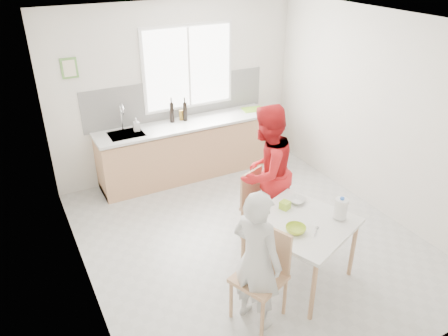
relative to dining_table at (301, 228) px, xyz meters
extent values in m
plane|color=#B7B7B2|center=(-0.11, 0.90, -0.69)|extent=(4.50, 4.50, 0.00)
plane|color=silver|center=(-0.11, 3.15, 0.66)|extent=(4.00, 0.00, 4.00)
plane|color=silver|center=(-0.11, -1.35, 0.66)|extent=(4.00, 0.00, 4.00)
plane|color=silver|center=(-2.11, 0.90, 0.66)|extent=(0.00, 4.50, 4.50)
plane|color=silver|center=(1.89, 0.90, 0.66)|extent=(0.00, 4.50, 4.50)
plane|color=white|center=(-0.11, 0.90, 2.01)|extent=(4.50, 4.50, 0.00)
cube|color=white|center=(0.09, 3.13, 1.01)|extent=(1.50, 0.03, 1.30)
cube|color=white|center=(0.09, 3.11, 1.01)|extent=(1.40, 0.02, 1.20)
cube|color=white|center=(0.09, 3.11, 1.01)|extent=(0.03, 0.03, 1.20)
cube|color=white|center=(-0.11, 3.14, 0.54)|extent=(3.00, 0.02, 0.65)
cube|color=#5D9744|center=(-1.66, 3.13, 1.21)|extent=(0.22, 0.02, 0.28)
cube|color=beige|center=(-1.66, 3.12, 1.21)|extent=(0.16, 0.01, 0.22)
cube|color=tan|center=(-0.11, 2.85, -0.26)|extent=(2.80, 0.60, 0.86)
cube|color=#3F3326|center=(-0.11, 2.85, -0.64)|extent=(2.80, 0.54, 0.10)
cube|color=silver|center=(-0.11, 2.85, 0.21)|extent=(2.84, 0.64, 0.04)
cube|color=#A5A5AA|center=(-1.06, 2.85, 0.22)|extent=(0.50, 0.40, 0.03)
cylinder|color=silver|center=(-1.06, 3.01, 0.41)|extent=(0.02, 0.02, 0.36)
torus|color=silver|center=(-1.06, 2.94, 0.59)|extent=(0.02, 0.18, 0.18)
cube|color=white|center=(0.00, 0.00, 0.06)|extent=(1.30, 1.30, 0.04)
cylinder|color=tan|center=(-0.24, -0.57, -0.34)|extent=(0.05, 0.05, 0.71)
cylinder|color=tan|center=(-0.57, 0.24, -0.34)|extent=(0.05, 0.05, 0.71)
cylinder|color=tan|center=(0.57, -0.24, -0.34)|extent=(0.05, 0.05, 0.71)
cylinder|color=tan|center=(0.24, 0.57, -0.34)|extent=(0.05, 0.05, 0.71)
cube|color=tan|center=(-0.70, -0.28, -0.20)|extent=(0.59, 0.59, 0.04)
cube|color=tan|center=(-0.51, -0.20, 0.05)|extent=(0.19, 0.41, 0.47)
cylinder|color=tan|center=(-0.95, -0.17, -0.46)|extent=(0.04, 0.04, 0.46)
cylinder|color=tan|center=(-0.80, -0.53, -0.46)|extent=(0.04, 0.04, 0.46)
cylinder|color=tan|center=(-0.59, -0.03, -0.46)|extent=(0.04, 0.04, 0.46)
cylinder|color=tan|center=(-0.44, -0.39, -0.46)|extent=(0.04, 0.04, 0.46)
cube|color=tan|center=(0.05, 0.83, -0.24)|extent=(0.55, 0.55, 0.04)
cube|color=tan|center=(-0.02, 1.00, 0.01)|extent=(0.39, 0.18, 0.44)
cylinder|color=tan|center=(-0.05, 0.59, -0.47)|extent=(0.04, 0.04, 0.43)
cylinder|color=tan|center=(0.28, 0.73, -0.47)|extent=(0.04, 0.04, 0.43)
cylinder|color=tan|center=(-0.19, 0.93, -0.47)|extent=(0.04, 0.04, 0.43)
cylinder|color=tan|center=(0.15, 1.06, -0.47)|extent=(0.04, 0.04, 0.43)
imported|color=silver|center=(-0.75, -0.30, 0.07)|extent=(0.54, 0.65, 1.51)
imported|color=red|center=(0.14, 0.95, 0.19)|extent=(1.04, 0.94, 1.76)
imported|color=#AED030|center=(-0.17, -0.12, 0.11)|extent=(0.28, 0.28, 0.07)
imported|color=silver|center=(0.19, 0.34, 0.10)|extent=(0.26, 0.26, 0.05)
cylinder|color=white|center=(0.40, -0.14, 0.21)|extent=(0.14, 0.14, 0.22)
cylinder|color=blue|center=(0.40, -0.14, 0.33)|extent=(0.05, 0.05, 0.03)
torus|color=white|center=(0.47, -0.14, 0.23)|extent=(0.11, 0.06, 0.11)
cube|color=#9BC62D|center=(-0.01, 0.30, 0.12)|extent=(0.13, 0.13, 0.09)
cylinder|color=#A5A5AA|center=(0.01, -0.23, 0.09)|extent=(0.13, 0.12, 0.01)
cube|color=#90D431|center=(1.12, 2.86, 0.24)|extent=(0.39, 0.31, 0.01)
cylinder|color=black|center=(-0.28, 2.97, 0.39)|extent=(0.07, 0.07, 0.32)
cylinder|color=black|center=(-0.08, 2.94, 0.38)|extent=(0.07, 0.07, 0.30)
cylinder|color=olive|center=(-0.13, 2.98, 0.31)|extent=(0.06, 0.06, 0.16)
imported|color=#999999|center=(-0.88, 2.90, 0.33)|extent=(0.10, 0.10, 0.20)
camera|label=1|loc=(-2.54, -3.03, 2.76)|focal=35.00mm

